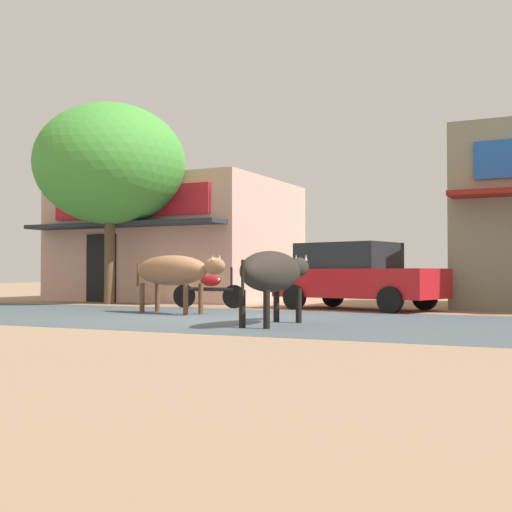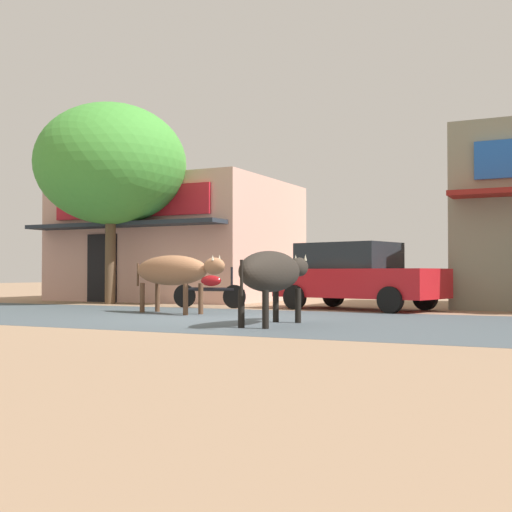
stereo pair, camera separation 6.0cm
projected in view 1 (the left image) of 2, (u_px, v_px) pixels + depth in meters
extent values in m
plane|color=#97775B|center=(211.00, 318.00, 13.48)|extent=(80.00, 80.00, 0.00)
cube|color=#465158|center=(211.00, 318.00, 13.48)|extent=(72.00, 6.31, 0.00)
cube|color=#D6A393|center=(179.00, 242.00, 23.00)|extent=(7.03, 5.54, 3.89)
cube|color=red|center=(128.00, 202.00, 20.48)|extent=(5.63, 0.10, 0.90)
cube|color=#262D38|center=(120.00, 225.00, 20.11)|extent=(6.75, 0.90, 0.12)
cube|color=black|center=(101.00, 268.00, 20.91)|extent=(1.10, 0.06, 2.10)
cylinder|color=brown|center=(110.00, 258.00, 19.60)|extent=(0.30, 0.30, 2.64)
ellipsoid|color=green|center=(110.00, 164.00, 19.67)|extent=(4.37, 4.37, 3.50)
cube|color=red|center=(359.00, 283.00, 16.61)|extent=(4.37, 2.66, 0.70)
cube|color=#1E2328|center=(348.00, 256.00, 16.82)|extent=(2.56, 2.08, 0.64)
cylinder|color=black|center=(425.00, 298.00, 16.41)|extent=(0.63, 0.32, 0.60)
cylinder|color=black|center=(390.00, 300.00, 15.09)|extent=(0.63, 0.32, 0.60)
cylinder|color=black|center=(333.00, 295.00, 18.11)|extent=(0.63, 0.32, 0.60)
cylinder|color=black|center=(294.00, 297.00, 16.78)|extent=(0.63, 0.32, 0.60)
cylinder|color=black|center=(234.00, 297.00, 17.16)|extent=(0.60, 0.15, 0.60)
cylinder|color=black|center=(184.00, 296.00, 17.61)|extent=(0.60, 0.15, 0.60)
cylinder|color=black|center=(209.00, 289.00, 17.39)|extent=(1.39, 0.26, 0.10)
ellipsoid|color=#A51419|center=(211.00, 281.00, 17.38)|extent=(0.58, 0.30, 0.28)
cylinder|color=black|center=(231.00, 279.00, 17.19)|extent=(0.06, 0.06, 0.60)
ellipsoid|color=#936142|center=(171.00, 270.00, 15.06)|extent=(2.31, 1.20, 0.67)
ellipsoid|color=#936142|center=(215.00, 266.00, 14.16)|extent=(0.61, 0.42, 0.36)
cone|color=beige|center=(220.00, 258.00, 14.21)|extent=(0.06, 0.06, 0.12)
cone|color=beige|center=(213.00, 257.00, 14.06)|extent=(0.06, 0.06, 0.12)
cylinder|color=brown|center=(201.00, 299.00, 14.74)|extent=(0.11, 0.11, 0.67)
cylinder|color=brown|center=(186.00, 299.00, 14.40)|extent=(0.11, 0.11, 0.67)
cylinder|color=brown|center=(157.00, 297.00, 15.69)|extent=(0.11, 0.11, 0.67)
cylinder|color=brown|center=(142.00, 298.00, 15.35)|extent=(0.11, 0.11, 0.67)
cylinder|color=brown|center=(138.00, 275.00, 15.82)|extent=(0.05, 0.05, 0.53)
ellipsoid|color=#2B2620|center=(272.00, 271.00, 11.64)|extent=(0.66, 2.19, 0.71)
ellipsoid|color=#2B2620|center=(300.00, 267.00, 12.86)|extent=(0.29, 0.56, 0.36)
cone|color=beige|center=(296.00, 258.00, 12.95)|extent=(0.06, 0.06, 0.12)
cone|color=beige|center=(306.00, 257.00, 12.87)|extent=(0.06, 0.06, 0.12)
cylinder|color=black|center=(276.00, 305.00, 12.36)|extent=(0.11, 0.11, 0.62)
cylinder|color=black|center=(299.00, 306.00, 12.18)|extent=(0.11, 0.11, 0.62)
cylinder|color=black|center=(242.00, 309.00, 11.08)|extent=(0.11, 0.11, 0.62)
cylinder|color=black|center=(267.00, 309.00, 10.90)|extent=(0.11, 0.11, 0.62)
cylinder|color=black|center=(243.00, 278.00, 10.61)|extent=(0.05, 0.05, 0.57)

